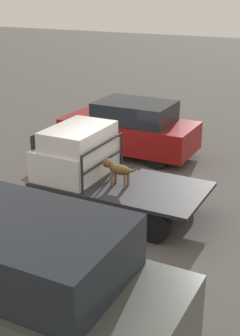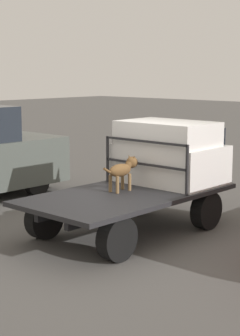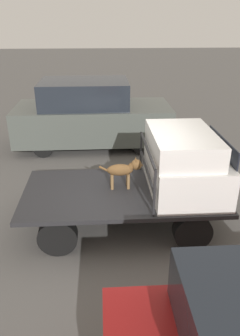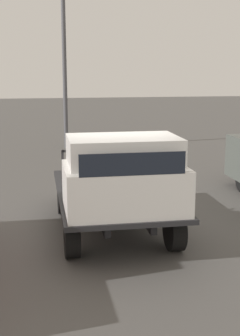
% 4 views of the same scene
% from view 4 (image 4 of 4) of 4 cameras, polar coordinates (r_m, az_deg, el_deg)
% --- Properties ---
extents(ground_plane, '(80.00, 80.00, 0.00)m').
position_cam_4_polar(ground_plane, '(8.98, -0.90, -7.45)').
color(ground_plane, '#514F4C').
extents(flatbed_truck, '(3.88, 2.04, 0.76)m').
position_cam_4_polar(flatbed_truck, '(8.81, -0.91, -3.99)').
color(flatbed_truck, black).
rests_on(flatbed_truck, ground).
extents(truck_cab, '(1.36, 1.92, 1.18)m').
position_cam_4_polar(truck_cab, '(7.49, 0.50, -0.94)').
color(truck_cab, silver).
rests_on(truck_cab, flatbed_truck).
extents(truck_headboard, '(0.04, 1.92, 0.88)m').
position_cam_4_polar(truck_headboard, '(8.18, -0.41, 0.36)').
color(truck_headboard, '#232326').
rests_on(truck_headboard, flatbed_truck).
extents(dog, '(0.88, 0.23, 0.62)m').
position_cam_4_polar(dog, '(8.64, 0.10, -0.34)').
color(dog, brown).
rests_on(dog, flatbed_truck).
extents(light_pole_near, '(0.48, 0.48, 7.58)m').
position_cam_4_polar(light_pole_near, '(18.01, -6.94, 18.41)').
color(light_pole_near, '#4C4C51').
rests_on(light_pole_near, ground).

